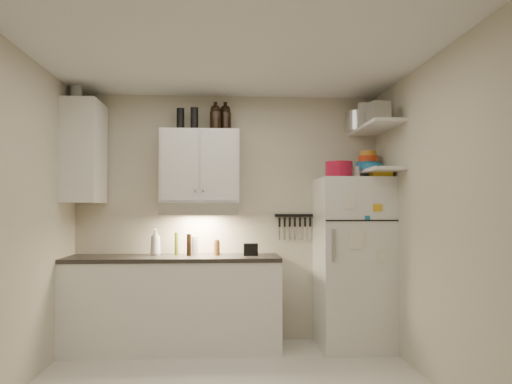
{
  "coord_description": "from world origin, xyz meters",
  "views": [
    {
      "loc": [
        -0.07,
        -3.82,
        1.39
      ],
      "look_at": [
        0.25,
        0.9,
        1.55
      ],
      "focal_mm": 35.0,
      "sensor_mm": 36.0,
      "label": 1
    }
  ],
  "objects": [
    {
      "name": "countertop",
      "position": [
        -0.55,
        1.2,
        0.9
      ],
      "size": [
        2.1,
        0.62,
        0.04
      ],
      "primitive_type": "cube",
      "color": "#2B2825",
      "rests_on": "base_cabinet"
    },
    {
      "name": "upper_cabinet",
      "position": [
        -0.3,
        1.33,
        1.83
      ],
      "size": [
        0.8,
        0.33,
        0.75
      ],
      "primitive_type": "cube",
      "color": "white",
      "rests_on": "back_wall"
    },
    {
      "name": "caddy",
      "position": [
        0.22,
        1.21,
        0.98
      ],
      "size": [
        0.14,
        0.1,
        0.12
      ],
      "primitive_type": "cube",
      "rotation": [
        0.0,
        0.0,
        -0.0
      ],
      "color": "black",
      "rests_on": "countertop"
    },
    {
      "name": "red_jar",
      "position": [
        -0.13,
        1.32,
        0.98
      ],
      "size": [
        0.07,
        0.07,
        0.13
      ],
      "primitive_type": "cylinder",
      "rotation": [
        0.0,
        0.0,
        0.07
      ],
      "color": "maroon",
      "rests_on": "countertop"
    },
    {
      "name": "soap_bottle",
      "position": [
        -0.75,
        1.3,
        1.07
      ],
      "size": [
        0.15,
        0.15,
        0.3
      ],
      "primitive_type": "imported",
      "rotation": [
        0.0,
        0.0,
        -0.36
      ],
      "color": "white",
      "rests_on": "countertop"
    },
    {
      "name": "side_jar",
      "position": [
        -1.51,
        1.17,
        2.53
      ],
      "size": [
        0.15,
        0.15,
        0.15
      ],
      "primitive_type": "cylinder",
      "rotation": [
        0.0,
        0.0,
        0.43
      ],
      "color": "silver",
      "rests_on": "side_cabinet"
    },
    {
      "name": "spice_jar",
      "position": [
        1.26,
        1.02,
        1.76
      ],
      "size": [
        0.09,
        0.09,
        0.11
      ],
      "primitive_type": "cylinder",
      "rotation": [
        0.0,
        0.0,
        0.39
      ],
      "color": "silver",
      "rests_on": "fridge"
    },
    {
      "name": "pepper_mill",
      "position": [
        -0.12,
        1.25,
        1.0
      ],
      "size": [
        0.06,
        0.06,
        0.16
      ],
      "primitive_type": "cylinder",
      "rotation": [
        0.0,
        0.0,
        -0.15
      ],
      "color": "brown",
      "rests_on": "countertop"
    },
    {
      "name": "range_hood",
      "position": [
        -0.3,
        1.27,
        1.39
      ],
      "size": [
        0.76,
        0.46,
        0.12
      ],
      "primitive_type": "cube",
      "color": "silver",
      "rests_on": "back_wall"
    },
    {
      "name": "thermos_a",
      "position": [
        -0.36,
        1.3,
        2.31
      ],
      "size": [
        0.1,
        0.1,
        0.23
      ],
      "primitive_type": "cylinder",
      "rotation": [
        0.0,
        0.0,
        0.28
      ],
      "color": "black",
      "rests_on": "upper_cabinet"
    },
    {
      "name": "knife_strip",
      "position": [
        0.7,
        1.49,
        1.32
      ],
      "size": [
        0.42,
        0.02,
        0.03
      ],
      "primitive_type": "cube",
      "color": "black",
      "rests_on": "back_wall"
    },
    {
      "name": "back_wall",
      "position": [
        0.0,
        1.51,
        1.3
      ],
      "size": [
        3.2,
        0.02,
        2.6
      ],
      "primitive_type": "cube",
      "color": "beige",
      "rests_on": "ground"
    },
    {
      "name": "tin_a",
      "position": [
        1.38,
        1.01,
        2.32
      ],
      "size": [
        0.24,
        0.23,
        0.21
      ],
      "primitive_type": "cube",
      "rotation": [
        0.0,
        0.0,
        -0.19
      ],
      "color": "#AAAAAD",
      "rests_on": "shelf_hi"
    },
    {
      "name": "left_wall",
      "position": [
        -1.61,
        0.0,
        1.3
      ],
      "size": [
        0.02,
        3.0,
        2.6
      ],
      "primitive_type": "cube",
      "color": "beige",
      "rests_on": "ground"
    },
    {
      "name": "tin_b",
      "position": [
        1.38,
        0.7,
        2.3
      ],
      "size": [
        0.2,
        0.2,
        0.17
      ],
      "primitive_type": "cube",
      "rotation": [
        0.0,
        0.0,
        0.21
      ],
      "color": "#AAAAAD",
      "rests_on": "shelf_hi"
    },
    {
      "name": "plates",
      "position": [
        1.39,
        0.99,
        1.8
      ],
      "size": [
        0.25,
        0.25,
        0.06
      ],
      "primitive_type": "cylinder",
      "rotation": [
        0.0,
        0.0,
        0.08
      ],
      "color": "#1B6597",
      "rests_on": "shelf_lo"
    },
    {
      "name": "bowl_teal",
      "position": [
        1.45,
        1.29,
        1.83
      ],
      "size": [
        0.26,
        0.26,
        0.1
      ],
      "primitive_type": "cylinder",
      "color": "#1B6597",
      "rests_on": "shelf_lo"
    },
    {
      "name": "ceiling",
      "position": [
        0.0,
        0.0,
        2.61
      ],
      "size": [
        3.2,
        3.0,
        0.02
      ],
      "primitive_type": "cube",
      "color": "silver",
      "rests_on": "ground"
    },
    {
      "name": "growler_a",
      "position": [
        -0.14,
        1.31,
        2.34
      ],
      "size": [
        0.13,
        0.13,
        0.27
      ],
      "primitive_type": null,
      "rotation": [
        0.0,
        0.0,
        0.11
      ],
      "color": "black",
      "rests_on": "upper_cabinet"
    },
    {
      "name": "fridge",
      "position": [
        1.25,
        1.16,
        0.85
      ],
      "size": [
        0.7,
        0.68,
        1.7
      ],
      "primitive_type": "cube",
      "color": "silver",
      "rests_on": "floor"
    },
    {
      "name": "shelf_hi",
      "position": [
        1.45,
        1.02,
        2.2
      ],
      "size": [
        0.3,
        0.95,
        0.03
      ],
      "primitive_type": "cube",
      "color": "white",
      "rests_on": "right_wall"
    },
    {
      "name": "base_cabinet",
      "position": [
        -0.55,
        1.2,
        0.44
      ],
      "size": [
        2.1,
        0.6,
        0.88
      ],
      "primitive_type": "cube",
      "color": "white",
      "rests_on": "floor"
    },
    {
      "name": "book_stack",
      "position": [
        1.48,
        0.97,
        1.74
      ],
      "size": [
        0.19,
        0.23,
        0.08
      ],
      "primitive_type": "cube",
      "rotation": [
        0.0,
        0.0,
        -0.04
      ],
      "color": "gold",
      "rests_on": "fridge"
    },
    {
      "name": "shelf_lo",
      "position": [
        1.45,
        1.02,
        1.76
      ],
      "size": [
        0.3,
        0.95,
        0.03
      ],
      "primitive_type": "cube",
      "color": "white",
      "rests_on": "right_wall"
    },
    {
      "name": "bowl_orange",
      "position": [
        1.45,
        1.27,
        1.91
      ],
      "size": [
        0.21,
        0.21,
        0.06
      ],
      "primitive_type": "cylinder",
      "color": "red",
      "rests_on": "bowl_teal"
    },
    {
      "name": "stock_pot",
      "position": [
        1.37,
        1.36,
        2.32
      ],
      "size": [
        0.3,
        0.3,
        0.2
      ],
      "primitive_type": "cylinder",
      "rotation": [
        0.0,
        0.0,
        0.07
      ],
      "color": "silver",
      "rests_on": "shelf_hi"
    },
    {
      "name": "growler_b",
      "position": [
        -0.04,
        1.41,
        2.35
      ],
      "size": [
        0.16,
        0.16,
        0.29
      ],
      "primitive_type": null,
      "rotation": [
        0.0,
        0.0,
        -0.41
      ],
      "color": "black",
      "rests_on": "upper_cabinet"
    },
    {
      "name": "thermos_b",
      "position": [
        -0.5,
        1.34,
        2.31
      ],
      "size": [
        0.08,
        0.08,
        0.23
      ],
      "primitive_type": "cylinder",
      "rotation": [
        0.0,
        0.0,
        -0.07
      ],
      "color": "black",
      "rests_on": "upper_cabinet"
    },
    {
      "name": "oil_bottle",
      "position": [
        -0.54,
        1.34,
        1.03
      ],
      "size": [
        0.05,
        0.05,
        0.23
      ],
      "primitive_type": "cylinder",
      "rotation": [
        0.0,
        0.0,
        0.15
      ],
      "color": "#586218",
      "rests_on": "countertop"
    },
    {
      "name": "dutch_oven",
      "position": [
        1.08,
        1.02,
        1.78
      ],
      "size": [
        0.34,
        0.34,
        0.16
      ],
      "primitive_type": "cylinder",
      "rotation": [
        0.0,
        0.0,
        0.35
      ],
      "color": "maroon",
      "rests_on": "fridge"
    },
    {
      "name": "side_cabinet",
      "position": [
        -1.44,
        1.2,
        1.95
      ],
      "size": [
        0.33,
        0.55,
        1.0
      ],
      "primitive_type": "cube",
      "color": "white",
      "rests_on": "left_wall"
    },
    {
      "name": "bowl_yellow",
      "position": [
        1.45,
        1.27,
        1.97
      ],
      "size": [
        0.16,
        0.16,
        0.05
      ],
      "primitive_type": "cylinder",
      "color": "orange",
      "rests_on": "bowl_orange"
    },
    {
      "name": "vinegar_bottle",
      "position": [
        -0.4,
        1.21,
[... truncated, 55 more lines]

